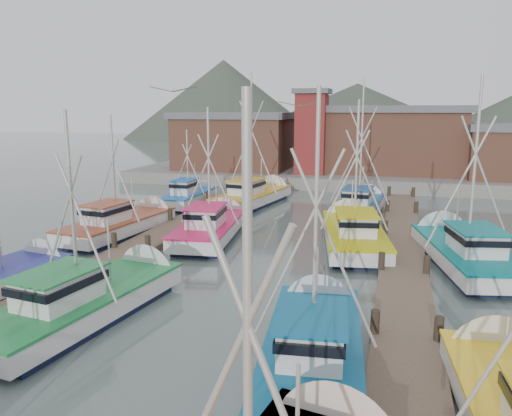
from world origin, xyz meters
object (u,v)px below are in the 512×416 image
(lookout_tower, at_px, (312,131))
(boat_8, at_px, (213,226))
(boat_4, at_px, (93,299))
(boat_12, at_px, (256,196))

(lookout_tower, xyz_separation_m, boat_8, (-2.18, -23.09, -4.87))
(lookout_tower, xyz_separation_m, boat_4, (-2.38, -35.46, -4.87))
(lookout_tower, distance_m, boat_8, 23.70)
(boat_4, distance_m, boat_8, 12.37)
(lookout_tower, bearing_deg, boat_4, -93.83)
(boat_4, height_order, boat_12, boat_12)
(lookout_tower, distance_m, boat_12, 12.98)
(boat_4, bearing_deg, boat_12, 98.34)
(boat_12, bearing_deg, boat_8, -78.06)
(lookout_tower, relative_size, boat_4, 0.86)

